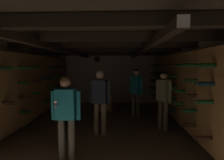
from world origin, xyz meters
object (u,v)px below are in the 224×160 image
object	(u,v)px
person_guest_far_right	(136,89)
person_guest_mid_right	(163,95)
person_guest_near_left	(66,111)
display_bottle	(103,92)
wine_crate_stack	(105,103)
person_host_center	(100,96)

from	to	relation	value
person_guest_far_right	person_guest_mid_right	bearing A→B (deg)	-58.50
person_guest_mid_right	person_guest_near_left	bearing A→B (deg)	-142.94
person_guest_near_left	display_bottle	bearing A→B (deg)	84.09
person_guest_far_right	person_guest_near_left	bearing A→B (deg)	-119.48
wine_crate_stack	person_host_center	distance (m)	2.43
wine_crate_stack	person_guest_far_right	distance (m)	1.54
wine_crate_stack	display_bottle	distance (m)	0.44
person_host_center	person_guest_mid_right	size ratio (longest dim) A/B	1.02
display_bottle	person_guest_mid_right	distance (m)	2.60
person_guest_far_right	person_guest_mid_right	distance (m)	1.23
person_host_center	person_guest_near_left	size ratio (longest dim) A/B	1.05
person_guest_mid_right	person_host_center	bearing A→B (deg)	-165.65
person_guest_near_left	person_guest_mid_right	size ratio (longest dim) A/B	0.97
person_host_center	person_guest_near_left	distance (m)	1.29
person_guest_far_right	person_host_center	bearing A→B (deg)	-124.84
wine_crate_stack	person_host_center	size ratio (longest dim) A/B	0.37
person_guest_near_left	person_guest_far_right	xyz separation A→B (m)	(1.51, 2.67, 0.06)
display_bottle	person_host_center	size ratio (longest dim) A/B	0.22
wine_crate_stack	person_host_center	world-z (taller)	person_host_center
display_bottle	person_host_center	xyz separation A→B (m)	(0.12, -2.30, 0.24)
person_guest_near_left	person_host_center	bearing A→B (deg)	67.97
person_guest_mid_right	wine_crate_stack	bearing A→B (deg)	131.97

